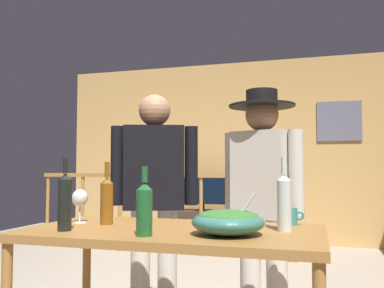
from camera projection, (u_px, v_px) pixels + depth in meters
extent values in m
cube|color=tan|center=(239.00, 151.00, 6.14)|extent=(5.44, 0.10, 2.64)
cube|color=slate|center=(339.00, 121.00, 5.71)|extent=(0.59, 0.03, 0.55)
cylinder|color=#9E6B33|center=(47.00, 211.00, 5.70)|extent=(0.04, 0.04, 0.95)
cylinder|color=#9E6B33|center=(83.00, 212.00, 5.54)|extent=(0.04, 0.04, 0.95)
cylinder|color=#9E6B33|center=(120.00, 214.00, 5.39)|extent=(0.04, 0.04, 0.95)
cylinder|color=#9E6B33|center=(159.00, 215.00, 5.23)|extent=(0.04, 0.04, 0.95)
cylinder|color=#9E6B33|center=(201.00, 217.00, 5.07)|extent=(0.04, 0.04, 0.95)
cylinder|color=#9E6B33|center=(246.00, 218.00, 4.92)|extent=(0.04, 0.04, 0.95)
cylinder|color=#9E6B33|center=(293.00, 220.00, 4.76)|extent=(0.04, 0.04, 0.95)
cube|color=#9E6B33|center=(159.00, 175.00, 5.26)|extent=(3.37, 0.07, 0.05)
cube|color=#9E6B33|center=(293.00, 215.00, 4.76)|extent=(0.10, 0.10, 1.05)
cube|color=#38281E|center=(203.00, 227.00, 5.87)|extent=(0.90, 0.40, 0.46)
cube|color=black|center=(203.00, 210.00, 5.89)|extent=(0.20, 0.12, 0.02)
cylinder|color=black|center=(203.00, 206.00, 5.89)|extent=(0.03, 0.03, 0.08)
cube|color=black|center=(203.00, 190.00, 5.87)|extent=(0.69, 0.06, 0.40)
cube|color=black|center=(202.00, 190.00, 5.85)|extent=(0.63, 0.01, 0.36)
cube|color=#9E6B33|center=(173.00, 233.00, 2.05)|extent=(1.46, 0.78, 0.04)
cylinder|color=#9E6B33|center=(86.00, 282.00, 2.56)|extent=(0.05, 0.05, 0.72)
ellipsoid|color=#337060|center=(228.00, 222.00, 1.87)|extent=(0.33, 0.33, 0.11)
ellipsoid|color=#38702D|center=(228.00, 216.00, 1.87)|extent=(0.27, 0.27, 0.05)
cylinder|color=silver|center=(243.00, 211.00, 1.85)|extent=(0.12, 0.01, 0.17)
cylinder|color=silver|center=(80.00, 222.00, 2.27)|extent=(0.08, 0.08, 0.01)
cylinder|color=silver|center=(80.00, 214.00, 2.27)|extent=(0.01, 0.01, 0.09)
ellipsoid|color=silver|center=(80.00, 198.00, 2.28)|extent=(0.09, 0.09, 0.10)
cylinder|color=#1E5628|center=(144.00, 213.00, 1.84)|extent=(0.07, 0.07, 0.20)
cone|color=#1E5628|center=(144.00, 186.00, 1.85)|extent=(0.07, 0.07, 0.03)
cylinder|color=#1E5628|center=(145.00, 174.00, 1.85)|extent=(0.03, 0.03, 0.07)
cylinder|color=silver|center=(284.00, 206.00, 1.98)|extent=(0.07, 0.07, 0.24)
cone|color=silver|center=(284.00, 177.00, 1.98)|extent=(0.07, 0.07, 0.03)
cylinder|color=silver|center=(284.00, 166.00, 1.99)|extent=(0.03, 0.03, 0.08)
cylinder|color=black|center=(65.00, 205.00, 2.00)|extent=(0.07, 0.07, 0.25)
cone|color=black|center=(65.00, 176.00, 2.00)|extent=(0.07, 0.07, 0.03)
cylinder|color=black|center=(66.00, 166.00, 2.01)|extent=(0.03, 0.03, 0.07)
cylinder|color=brown|center=(107.00, 204.00, 2.22)|extent=(0.07, 0.07, 0.22)
cone|color=brown|center=(107.00, 180.00, 2.23)|extent=(0.07, 0.07, 0.03)
cylinder|color=brown|center=(107.00, 170.00, 2.23)|extent=(0.03, 0.03, 0.08)
cylinder|color=teal|center=(289.00, 216.00, 2.21)|extent=(0.09, 0.09, 0.09)
torus|color=teal|center=(300.00, 216.00, 2.19)|extent=(0.05, 0.01, 0.05)
cylinder|color=beige|center=(167.00, 269.00, 2.77)|extent=(0.13, 0.13, 0.79)
cylinder|color=beige|center=(140.00, 269.00, 2.76)|extent=(0.13, 0.13, 0.79)
cube|color=black|center=(154.00, 167.00, 2.80)|extent=(0.45, 0.34, 0.56)
cylinder|color=black|center=(191.00, 165.00, 2.82)|extent=(0.09, 0.09, 0.53)
cylinder|color=black|center=(117.00, 165.00, 2.79)|extent=(0.09, 0.09, 0.53)
sphere|color=#A37556|center=(155.00, 111.00, 2.83)|extent=(0.22, 0.22, 0.22)
cylinder|color=beige|center=(277.00, 282.00, 2.50)|extent=(0.13, 0.13, 0.76)
cylinder|color=beige|center=(251.00, 277.00, 2.61)|extent=(0.13, 0.13, 0.76)
cube|color=beige|center=(262.00, 174.00, 2.59)|extent=(0.40, 0.32, 0.54)
cylinder|color=beige|center=(296.00, 172.00, 2.47)|extent=(0.09, 0.09, 0.51)
cylinder|color=beige|center=(232.00, 172.00, 2.72)|extent=(0.09, 0.09, 0.51)
sphere|color=#A37556|center=(262.00, 115.00, 2.62)|extent=(0.21, 0.21, 0.21)
cylinder|color=black|center=(262.00, 106.00, 2.62)|extent=(0.42, 0.42, 0.01)
cylinder|color=black|center=(262.00, 98.00, 2.62)|extent=(0.20, 0.20, 0.10)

